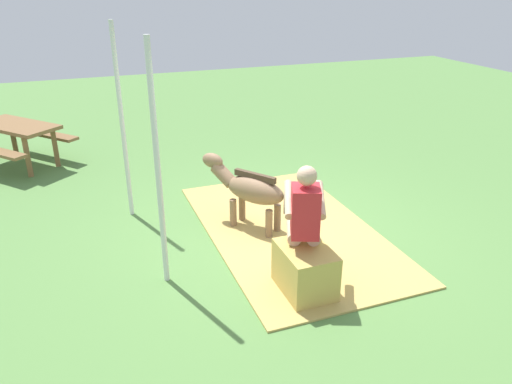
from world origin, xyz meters
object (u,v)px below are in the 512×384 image
(picnic_bench, at_px, (18,134))
(pony_standing, at_px, (249,189))
(tent_pole_left, at_px, (158,170))
(tent_pole_right, at_px, (122,124))
(person_seated, at_px, (304,218))
(hay_bale, at_px, (305,270))

(picnic_bench, bearing_deg, pony_standing, -140.87)
(tent_pole_left, bearing_deg, tent_pole_right, 4.25)
(person_seated, distance_m, pony_standing, 1.43)
(hay_bale, height_order, tent_pole_right, tent_pole_right)
(person_seated, height_order, tent_pole_right, tent_pole_right)
(tent_pole_left, relative_size, tent_pole_right, 1.00)
(hay_bale, relative_size, person_seated, 0.47)
(hay_bale, xyz_separation_m, picnic_bench, (5.16, 2.97, 0.32))
(person_seated, xyz_separation_m, tent_pole_right, (2.37, 1.49, 0.51))
(pony_standing, xyz_separation_m, picnic_bench, (3.59, 2.92, 0.02))
(hay_bale, height_order, pony_standing, pony_standing)
(tent_pole_left, distance_m, picnic_bench, 4.78)
(tent_pole_left, bearing_deg, person_seated, -112.87)
(person_seated, xyz_separation_m, tent_pole_left, (0.57, 1.36, 0.51))
(hay_bale, relative_size, tent_pole_left, 0.25)
(tent_pole_left, xyz_separation_m, picnic_bench, (4.43, 1.65, -0.72))
(pony_standing, distance_m, picnic_bench, 4.63)
(hay_bale, height_order, picnic_bench, picnic_bench)
(person_seated, relative_size, tent_pole_left, 0.54)
(hay_bale, xyz_separation_m, person_seated, (0.16, -0.04, 0.52))
(pony_standing, xyz_separation_m, tent_pole_right, (0.97, 1.40, 0.74))
(person_seated, bearing_deg, pony_standing, 3.61)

